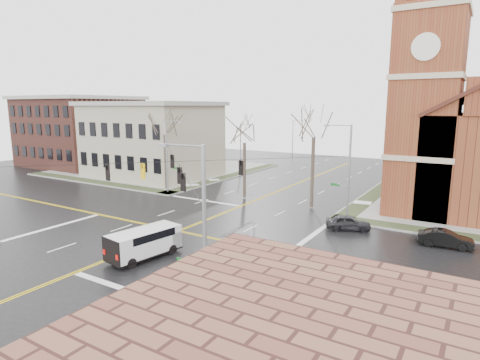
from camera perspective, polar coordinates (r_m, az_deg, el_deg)
The scene contains 18 objects.
ground at distance 36.00m, azimuth -8.73°, elevation -7.20°, with size 120.00×120.00×0.00m, color black.
sidewalks at distance 35.97m, azimuth -8.73°, elevation -7.08°, with size 80.00×80.00×0.17m.
road_markings at distance 35.99m, azimuth -8.73°, elevation -7.19°, with size 100.00×100.00×0.01m.
civic_building_a at distance 64.15m, azimuth -12.34°, elevation 5.46°, with size 18.00×14.00×11.00m, color #A0987F.
civic_building_b at distance 80.46m, azimuth -21.74°, elevation 6.29°, with size 18.00×16.00×12.00m, color brown.
signal_pole_ne at distance 39.55m, azimuth 15.03°, elevation 1.53°, with size 2.75×0.22×9.00m.
signal_pole_nw at distance 50.78m, azimuth -10.26°, elevation 3.64°, with size 2.75×0.22×9.00m.
signal_pole_se at distance 19.18m, azimuth -5.48°, elevation -7.52°, with size 2.75×0.22×9.00m.
span_wires at distance 34.63m, azimuth -9.01°, elevation 2.63°, with size 23.02×23.02×0.03m.
traffic_signals at distance 34.24m, azimuth -9.70°, elevation 1.25°, with size 8.21×8.26×1.30m.
streetlight_north_a at distance 63.63m, azimuth 0.18°, elevation 4.73°, with size 2.30×0.20×8.00m.
streetlight_north_b at distance 81.30m, azimuth 7.60°, elevation 5.89°, with size 2.30×0.20×8.00m.
cargo_van at distance 30.19m, azimuth -13.12°, elevation -8.40°, with size 2.98×5.72×2.08m.
parked_car_a at distance 37.02m, azimuth 15.13°, elevation -5.87°, with size 1.57×3.91×1.33m, color black.
parked_car_b at distance 35.44m, azimuth 27.20°, elevation -7.43°, with size 1.40×4.02×1.33m, color black.
tree_nw_far at distance 52.74m, azimuth -10.68°, elevation 6.85°, with size 4.00×4.00×10.58m.
tree_nw_near at distance 46.79m, azimuth 0.64°, elevation 5.81°, with size 4.00×4.00×9.70m.
tree_ne at distance 42.75m, azimuth 10.45°, elevation 6.64°, with size 4.00×4.00×11.21m.
Camera 1 is at (22.40, -26.00, 10.87)m, focal length 30.00 mm.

